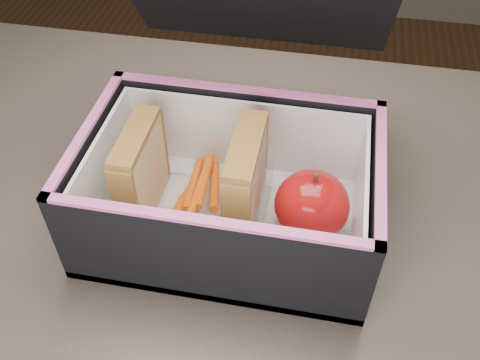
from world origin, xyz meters
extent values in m
cube|color=brown|center=(0.00, 0.00, 0.73)|extent=(1.20, 0.80, 0.03)
cube|color=#382D26|center=(-0.55, 0.35, 0.36)|extent=(0.05, 0.05, 0.72)
cube|color=tan|center=(-0.11, 0.02, 0.82)|extent=(0.01, 0.09, 0.10)
cube|color=#DE6A7C|center=(-0.10, 0.02, 0.81)|extent=(0.01, 0.09, 0.09)
cube|color=tan|center=(-0.10, 0.02, 0.82)|extent=(0.01, 0.09, 0.10)
cube|color=brown|center=(-0.10, 0.02, 0.87)|extent=(0.03, 0.10, 0.01)
cube|color=tan|center=(0.00, 0.02, 0.82)|extent=(0.01, 0.10, 0.11)
cube|color=#DE6A7C|center=(0.01, 0.02, 0.82)|extent=(0.01, 0.10, 0.10)
cube|color=tan|center=(0.02, 0.02, 0.82)|extent=(0.01, 0.10, 0.11)
cube|color=brown|center=(0.01, 0.02, 0.88)|extent=(0.03, 0.10, 0.01)
cylinder|color=orange|center=(-0.05, 0.06, 0.77)|extent=(0.02, 0.08, 0.01)
cylinder|color=orange|center=(-0.05, 0.05, 0.78)|extent=(0.01, 0.08, 0.01)
cylinder|color=orange|center=(-0.04, 0.05, 0.80)|extent=(0.02, 0.08, 0.01)
cylinder|color=orange|center=(-0.06, 0.02, 0.77)|extent=(0.02, 0.08, 0.01)
cylinder|color=orange|center=(-0.03, 0.05, 0.78)|extent=(0.03, 0.08, 0.01)
cylinder|color=orange|center=(-0.04, 0.03, 0.80)|extent=(0.01, 0.08, 0.01)
cylinder|color=orange|center=(-0.06, -0.01, 0.77)|extent=(0.01, 0.08, 0.01)
cube|color=white|center=(0.08, 0.02, 0.77)|extent=(0.09, 0.09, 0.01)
ellipsoid|color=maroon|center=(0.08, 0.02, 0.81)|extent=(0.08, 0.08, 0.07)
cylinder|color=#432F17|center=(0.08, 0.02, 0.85)|extent=(0.01, 0.01, 0.01)
camera|label=1|loc=(0.08, -0.36, 1.22)|focal=40.00mm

